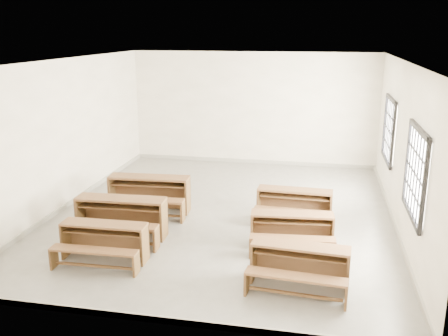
% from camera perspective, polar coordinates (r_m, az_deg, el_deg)
% --- Properties ---
extents(room, '(8.50, 8.50, 3.20)m').
position_cam_1_polar(room, '(10.14, 0.50, 6.21)').
color(room, gray).
rests_on(room, ground).
extents(desk_set_0, '(1.47, 0.79, 0.65)m').
position_cam_1_polar(desk_set_0, '(8.71, -13.61, -7.94)').
color(desk_set_0, brown).
rests_on(desk_set_0, ground).
extents(desk_set_1, '(1.72, 0.94, 0.76)m').
position_cam_1_polar(desk_set_1, '(9.57, -11.75, -5.26)').
color(desk_set_1, brown).
rests_on(desk_set_1, ground).
extents(desk_set_2, '(1.77, 1.00, 0.77)m').
position_cam_1_polar(desk_set_2, '(10.78, -8.60, -2.68)').
color(desk_set_2, brown).
rests_on(desk_set_2, ground).
extents(desk_set_3, '(1.54, 0.89, 0.67)m').
position_cam_1_polar(desk_set_3, '(7.74, 8.64, -10.71)').
color(desk_set_3, brown).
rests_on(desk_set_3, ground).
extents(desk_set_4, '(1.52, 0.88, 0.66)m').
position_cam_1_polar(desk_set_4, '(8.99, 7.76, -6.87)').
color(desk_set_4, brown).
rests_on(desk_set_4, ground).
extents(desk_set_5, '(1.54, 0.84, 0.68)m').
position_cam_1_polar(desk_set_5, '(10.22, 8.03, -4.01)').
color(desk_set_5, brown).
rests_on(desk_set_5, ground).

